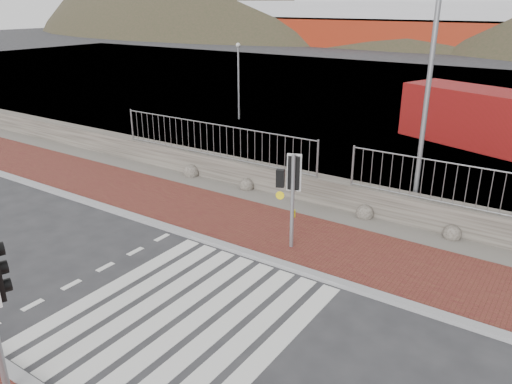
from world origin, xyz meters
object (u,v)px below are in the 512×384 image
Objects in this scene: ferry at (363,7)px; streetlight at (437,57)px; traffic_signal_far at (292,182)px; shipping_container at (471,116)px.

ferry is 65.61m from streetlight.
traffic_signal_far reaches higher than shipping_container.
traffic_signal_far is at bearing -135.60° from streetlight.
ferry reaches higher than streetlight.
ferry is 19.00× the size of traffic_signal_far.
ferry is at bearing 95.55° from streetlight.
streetlight reaches higher than traffic_signal_far.
streetlight is (27.09, -59.75, -0.60)m from ferry.
ferry is 5.91× the size of streetlight.
ferry reaches higher than shipping_container.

